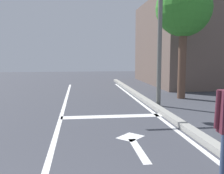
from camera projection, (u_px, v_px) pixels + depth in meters
lane_line_center at (59, 125)px, 7.03m from camera, size 0.12×20.00×0.01m
lane_line_curbside at (165, 122)px, 7.40m from camera, size 0.12×20.00×0.01m
stop_bar at (112, 116)px, 8.06m from camera, size 3.09×0.40×0.01m
lane_arrow_stem at (139, 150)px, 5.18m from camera, size 0.16×1.40×0.01m
lane_arrow_head at (130, 137)px, 6.02m from camera, size 0.71×0.71×0.01m
curb_strip at (174, 119)px, 7.42m from camera, size 0.24×24.00×0.14m
traffic_signal_mast at (134, 2)px, 9.22m from camera, size 4.54×0.34×5.52m
roadside_tree at (184, 10)px, 11.07m from camera, size 2.35×2.35×4.99m
building_block at (221, 43)px, 17.74m from camera, size 9.96×8.20×5.42m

